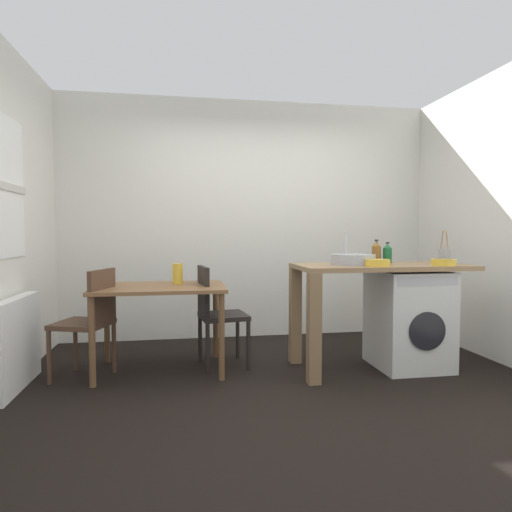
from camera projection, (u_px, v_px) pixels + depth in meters
ground_plane at (283, 387)px, 3.37m from camera, size 5.46×5.46×0.00m
wall_back at (249, 220)px, 5.02m from camera, size 4.60×0.10×2.70m
radiator at (16, 343)px, 3.31m from camera, size 0.10×0.80×0.70m
dining_table at (160, 297)px, 3.74m from camera, size 1.10×0.76×0.74m
chair_person_seat at (91, 317)px, 3.53m from camera, size 0.51×0.51×0.90m
chair_opposite at (215, 310)px, 3.86m from camera, size 0.45×0.45×0.90m
kitchen_counter at (358, 283)px, 3.77m from camera, size 1.50×0.68×0.92m
washing_machine at (408, 319)px, 3.86m from camera, size 0.60×0.61×0.86m
sink_basin at (353, 260)px, 3.75m from camera, size 0.38×0.38×0.09m
tap at (346, 248)px, 3.92m from camera, size 0.02×0.02×0.28m
bottle_tall_green at (376, 252)px, 3.97m from camera, size 0.08×0.08×0.21m
bottle_squat_brown at (387, 254)px, 3.97m from camera, size 0.08×0.08×0.19m
mixing_bowl at (377, 262)px, 3.57m from camera, size 0.21×0.21×0.06m
utensil_crock at (444, 256)px, 3.95m from camera, size 0.11×0.11×0.30m
colander at (443, 262)px, 3.65m from camera, size 0.20×0.20×0.06m
vase at (178, 274)px, 3.85m from camera, size 0.09×0.09×0.18m
scissors at (381, 265)px, 3.69m from camera, size 0.15×0.06×0.01m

